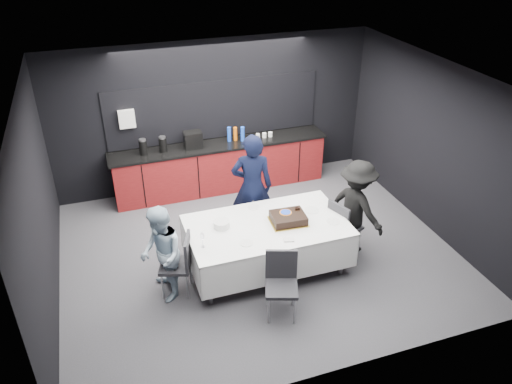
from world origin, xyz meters
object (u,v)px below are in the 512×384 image
plate_stack (222,224)px  chair_near (281,279)px  party_table (267,232)px  person_right (356,207)px  cake_assembly (288,218)px  chair_right (342,224)px  champagne_flute (202,237)px  person_center (252,187)px  person_left (161,254)px  chair_left (181,261)px

plate_stack → chair_near: size_ratio=0.26×
party_table → person_right: size_ratio=1.50×
cake_assembly → chair_right: 0.96m
plate_stack → chair_near: bearing=-64.9°
cake_assembly → champagne_flute: (-1.32, -0.20, 0.09)m
cake_assembly → person_center: bearing=104.1°
cake_assembly → person_center: person_center is taller
plate_stack → person_right: 2.11m
party_table → person_right: 1.47m
chair_right → person_left: (-2.79, -0.10, 0.17)m
chair_right → person_center: 1.53m
champagne_flute → person_left: (-0.55, 0.11, -0.23)m
chair_right → person_center: bearing=140.8°
chair_right → chair_near: (-1.36, -0.91, 0.00)m
chair_left → person_center: size_ratio=0.51×
cake_assembly → chair_near: (-0.45, -0.90, -0.31)m
cake_assembly → person_right: size_ratio=0.36×
party_table → chair_right: size_ratio=2.51×
party_table → person_right: (1.47, 0.02, 0.13)m
person_right → chair_left: bearing=71.8°
party_table → chair_near: 0.95m
cake_assembly → person_right: (1.15, 0.06, -0.07)m
chair_left → person_center: (1.39, 1.04, 0.37)m
champagne_flute → person_left: bearing=168.7°
champagne_flute → chair_near: (0.88, -0.70, -0.40)m
person_left → person_right: bearing=89.3°
plate_stack → person_right: (2.11, -0.13, -0.06)m
party_table → plate_stack: plate_stack is taller
champagne_flute → chair_left: champagne_flute is taller
cake_assembly → party_table: bearing=173.9°
person_center → person_left: size_ratio=1.28×
person_center → chair_near: bearing=98.8°
plate_stack → person_center: (0.72, 0.77, 0.07)m
plate_stack → chair_right: (1.87, -0.17, -0.30)m
plate_stack → chair_left: chair_left is taller
cake_assembly → chair_right: cake_assembly is taller
party_table → person_left: (-1.56, -0.12, 0.07)m
chair_right → party_table: bearing=179.1°
party_table → person_left: bearing=-175.5°
chair_left → chair_right: same height
chair_right → person_center: person_center is taller
cake_assembly → plate_stack: size_ratio=2.32×
party_table → person_left: 1.57m
cake_assembly → person_left: size_ratio=0.39×
champagne_flute → person_center: 1.58m
person_left → person_right: person_right is taller
party_table → chair_left: chair_left is taller
person_center → person_left: bearing=47.7°
chair_right → person_right: (0.24, 0.04, 0.24)m
chair_near → chair_left: bearing=145.4°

